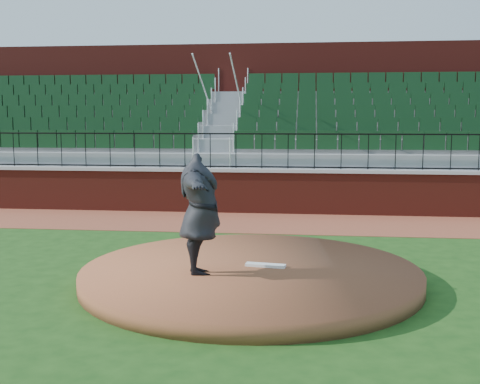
# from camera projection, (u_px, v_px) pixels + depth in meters

# --- Properties ---
(ground) EXTENTS (90.00, 90.00, 0.00)m
(ground) POSITION_uv_depth(u_px,v_px,m) (230.00, 276.00, 10.40)
(ground) COLOR #1A4112
(ground) RESTS_ON ground
(warning_track) EXTENTS (34.00, 3.20, 0.01)m
(warning_track) POSITION_uv_depth(u_px,v_px,m) (257.00, 222.00, 15.72)
(warning_track) COLOR brown
(warning_track) RESTS_ON ground
(field_wall) EXTENTS (34.00, 0.35, 1.20)m
(field_wall) POSITION_uv_depth(u_px,v_px,m) (262.00, 192.00, 17.23)
(field_wall) COLOR maroon
(field_wall) RESTS_ON ground
(wall_cap) EXTENTS (34.00, 0.45, 0.10)m
(wall_cap) POSITION_uv_depth(u_px,v_px,m) (262.00, 170.00, 17.14)
(wall_cap) COLOR #B7B7B7
(wall_cap) RESTS_ON field_wall
(wall_railing) EXTENTS (34.00, 0.05, 1.00)m
(wall_railing) POSITION_uv_depth(u_px,v_px,m) (262.00, 151.00, 17.08)
(wall_railing) COLOR black
(wall_railing) RESTS_ON wall_cap
(seating_stands) EXTENTS (34.00, 5.10, 4.60)m
(seating_stands) POSITION_uv_depth(u_px,v_px,m) (268.00, 132.00, 19.70)
(seating_stands) COLOR gray
(seating_stands) RESTS_ON ground
(concourse_wall) EXTENTS (34.00, 0.50, 5.50)m
(concourse_wall) POSITION_uv_depth(u_px,v_px,m) (273.00, 118.00, 22.40)
(concourse_wall) COLOR maroon
(concourse_wall) RESTS_ON ground
(pitchers_mound) EXTENTS (5.69, 5.69, 0.25)m
(pitchers_mound) POSITION_uv_depth(u_px,v_px,m) (251.00, 274.00, 10.02)
(pitchers_mound) COLOR brown
(pitchers_mound) RESTS_ON ground
(pitching_rubber) EXTENTS (0.70, 0.27, 0.05)m
(pitching_rubber) POSITION_uv_depth(u_px,v_px,m) (266.00, 265.00, 10.05)
(pitching_rubber) COLOR white
(pitching_rubber) RESTS_ON pitchers_mound
(pitcher) EXTENTS (1.25, 2.49, 1.96)m
(pitcher) POSITION_uv_depth(u_px,v_px,m) (200.00, 214.00, 9.48)
(pitcher) COLOR black
(pitcher) RESTS_ON pitchers_mound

